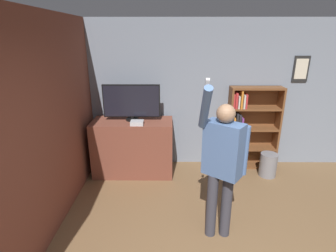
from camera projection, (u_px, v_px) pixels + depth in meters
wall_back at (206, 96)px, 4.85m from camera, size 6.23×0.09×2.70m
wall_side_brick at (54, 122)px, 3.38m from camera, size 0.06×4.68×2.70m
tv_ledge at (133, 147)px, 4.72m from camera, size 1.40×0.63×1.00m
television at (132, 102)px, 4.49m from camera, size 0.98×0.22×0.63m
game_console at (137, 123)px, 4.35m from camera, size 0.21×0.17×0.07m
bookshelf at (247, 129)px, 4.87m from camera, size 0.93×0.28×1.55m
person at (222, 161)px, 3.01m from camera, size 0.58×0.54×2.02m
waste_bin at (268, 165)px, 4.69m from camera, size 0.30×0.30×0.43m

